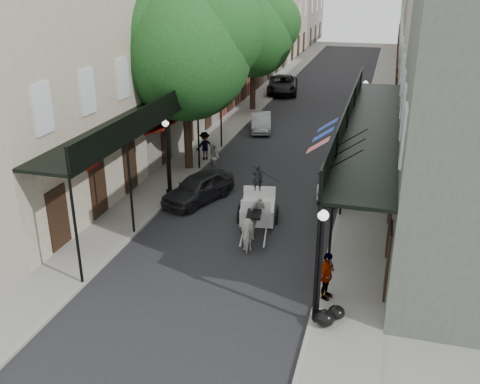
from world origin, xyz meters
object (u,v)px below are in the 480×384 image
Objects in this scene: horse at (254,225)px; car_right_near at (339,178)px; carriage at (259,194)px; car_left_mid at (261,122)px; pedestrian_sidewalk_left at (205,146)px; pedestrian_sidewalk_right at (327,276)px; lamppost_right_far at (363,109)px; tree_far at (258,33)px; lamppost_right_near at (320,265)px; pedestrian_walking at (213,158)px; tree_near at (193,48)px; car_left_near at (198,188)px; car_left_far at (283,85)px; lamppost_left at (167,157)px; car_right_far at (358,117)px.

car_right_near is (2.64, 6.52, -0.17)m from horse.
car_left_mid is at bearing 93.59° from carriage.
pedestrian_sidewalk_left reaches higher than car_left_mid.
horse is 1.20× the size of pedestrian_sidewalk_right.
pedestrian_sidewalk_right is (0.10, -18.70, -1.10)m from lamppost_right_far.
tree_far is 2.32× the size of lamppost_right_far.
pedestrian_walking is at bearing 121.33° from lamppost_right_near.
pedestrian_sidewalk_left is at bearing -89.80° from tree_far.
lamppost_right_near is 1.88× the size of horse.
car_left_near is at bearing -69.10° from tree_near.
lamppost_right_far is 10.92m from pedestrian_walking.
lamppost_right_far is 14.99m from car_left_far.
lamppost_right_far is at bearing -18.17° from car_left_mid.
pedestrian_sidewalk_right is 0.42× the size of car_left_near.
lamppost_left is 2.31× the size of pedestrian_sidewalk_left.
tree_near is at bearing 91.34° from lamppost_left.
tree_far reaches higher than lamppost_right_far.
tree_far is 26.73m from pedestrian_sidewalk_right.
car_left_near is (-3.13, 0.95, -0.41)m from carriage.
car_right_near is (7.80, -1.18, -5.82)m from tree_near.
car_right_far reaches higher than car_left_mid.
car_left_far is at bearing 89.64° from carriage.
tree_near is 5.79m from pedestrian_walking.
lamppost_left is at bearing 158.90° from carriage.
lamppost_right_far is 2.36× the size of pedestrian_walking.
pedestrian_walking is (0.91, 3.97, -1.26)m from lamppost_left.
lamppost_right_near reaches higher than car_left_far.
pedestrian_walking is at bearing 55.56° from pedestrian_sidewalk_right.
horse is 28.68m from car_left_far.
car_right_far is at bearing 97.70° from lamppost_right_far.
pedestrian_sidewalk_left is 19.30m from car_left_far.
tree_far is 4.36× the size of horse.
lamppost_right_near is at bearing 79.15° from pedestrian_sidewalk_left.
tree_near is 14.82m from pedestrian_sidewalk_right.
car_left_mid is (0.59, 8.57, -0.18)m from pedestrian_walking.
carriage is 1.74× the size of pedestrian_sidewalk_left.
tree_far is 22.87m from horse.
pedestrian_sidewalk_left is at bearing -69.72° from horse.
pedestrian_sidewalk_left is at bearing 90.11° from tree_near.
lamppost_right_near is at bearing -72.32° from tree_far.
horse reaches higher than car_left_mid.
tree_near is at bearing 58.54° from pedestrian_sidewalk_right.
tree_near is 10.85m from horse.
lamppost_right_far reaches higher than car_right_near.
pedestrian_walking is 8.59m from car_left_mid.
pedestrian_walking is 0.40× the size of car_left_near.
lamppost_left is 1.33× the size of carriage.
car_left_near is at bearing 153.71° from carriage.
lamppost_right_near reaches higher than pedestrian_sidewalk_right.
pedestrian_sidewalk_left is at bearing 116.75° from carriage.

